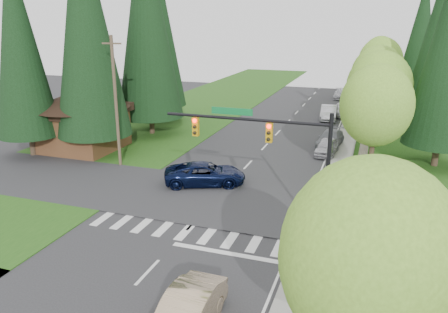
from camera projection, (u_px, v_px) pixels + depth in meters
The scene contains 31 objects.
ground at pixel (158, 261), 20.80m from camera, with size 120.00×120.00×0.00m, color #28282B.
grass_east at pixel (420, 164), 34.78m from camera, with size 14.00×110.00×0.06m, color #214F15.
grass_west at pixel (134, 137), 42.90m from camera, with size 14.00×110.00×0.06m, color #214F15.
cross_street at pixel (215, 199), 28.02m from camera, with size 120.00×8.00×0.10m, color #28282B.
sidewalk_east at pixel (343, 150), 38.48m from camera, with size 1.80×80.00×0.13m, color gray.
curb_east at pixel (334, 149), 38.74m from camera, with size 0.20×80.00×0.13m, color gray.
stone_wall_north at pixel (367, 128), 45.08m from camera, with size 0.70×40.00×0.70m, color #4C4438.
traffic_signal at pixel (272, 145), 22.02m from camera, with size 8.70×0.37×6.80m.
brown_building at pixel (82, 115), 38.09m from camera, with size 8.40×8.40×5.40m.
utility_pole at pixel (116, 101), 33.07m from camera, with size 1.60×0.24×10.00m.
decid_tree_0 at pixel (376, 106), 28.90m from camera, with size 4.80×4.80×8.37m.
decid_tree_1 at pixel (379, 88), 35.13m from camera, with size 5.20×5.20×8.80m.
decid_tree_2 at pixel (377, 76), 41.47m from camera, with size 5.00×5.00×8.82m.
decid_tree_3 at pixel (379, 72), 47.83m from camera, with size 5.00×5.00×8.55m.
decid_tree_4 at pixel (380, 62), 54.00m from camera, with size 5.40×5.40×9.18m.
decid_tree_5 at pixel (378, 62), 60.53m from camera, with size 4.80×4.80×8.30m.
decid_tree_6 at pixel (380, 56), 66.72m from camera, with size 5.20×5.20×8.86m.
decid_tree_south at pixel (370, 259), 10.92m from camera, with size 4.60×4.60×7.92m.
conifer_w_a at pixel (86, 23), 34.30m from camera, with size 6.12×6.12×19.80m.
conifer_w_b at pixel (86, 35), 39.14m from camera, with size 5.44×5.44×17.80m.
conifer_w_c at pixel (146, 17), 41.05m from camera, with size 6.46×6.46×20.80m.
conifer_w_d at pixel (19, 43), 34.50m from camera, with size 5.10×5.10×16.80m.
conifer_w_e at pixel (158, 28), 47.39m from camera, with size 5.78×5.78×18.80m.
conifer_e_b at pixel (445, 23), 43.59m from camera, with size 6.12×6.12×19.80m.
conifer_e_c at pixel (421, 34), 56.99m from camera, with size 5.10×5.10×16.80m.
suv_navy at pixel (205, 174), 30.39m from camera, with size 2.58×5.60×1.56m, color black.
parked_car_a at pixel (327, 147), 37.25m from camera, with size 1.64×4.07×1.39m, color #B8B8BD.
parked_car_b at pixel (330, 139), 39.79m from camera, with size 1.95×4.79×1.39m, color slate.
parked_car_c at pixel (329, 113), 50.42m from camera, with size 1.74×4.98×1.64m, color silver.
parked_car_d at pixel (343, 109), 52.46m from camera, with size 1.88×4.68×1.59m, color silver.
parked_car_e at pixel (340, 94), 64.31m from camera, with size 1.85×4.55×1.32m, color #ABABB0.
Camera 1 is at (9.01, -16.33, 10.95)m, focal length 35.00 mm.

